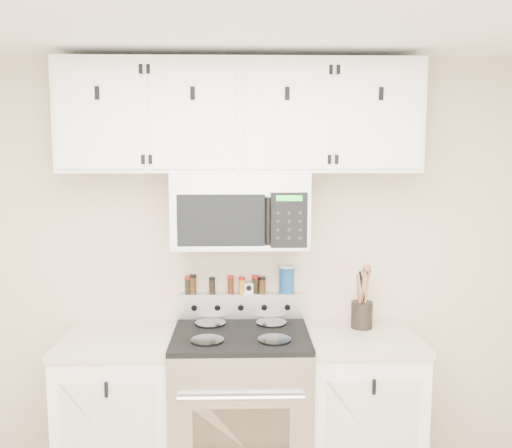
{
  "coord_description": "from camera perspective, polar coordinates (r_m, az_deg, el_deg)",
  "views": [
    {
      "loc": [
        0.01,
        -1.66,
        1.98
      ],
      "look_at": [
        0.09,
        1.45,
        1.56
      ],
      "focal_mm": 40.0,
      "sensor_mm": 36.0,
      "label": 1
    }
  ],
  "objects": [
    {
      "name": "back_wall",
      "position": [
        3.49,
        -1.54,
        -4.39
      ],
      "size": [
        3.5,
        0.01,
        2.5
      ],
      "primitive_type": "cube",
      "color": "beige",
      "rests_on": "floor"
    },
    {
      "name": "range",
      "position": [
        3.43,
        -1.49,
        -18.09
      ],
      "size": [
        0.76,
        0.65,
        1.1
      ],
      "color": "#B7B7BA",
      "rests_on": "floor"
    },
    {
      "name": "microwave",
      "position": [
        3.24,
        -1.55,
        1.49
      ],
      "size": [
        0.76,
        0.44,
        0.42
      ],
      "color": "#9E9EA3",
      "rests_on": "back_wall"
    },
    {
      "name": "spice_jar_3",
      "position": [
        3.47,
        -2.55,
        -6.05
      ],
      "size": [
        0.04,
        0.04,
        0.11
      ],
      "color": "#432010",
      "rests_on": "range"
    },
    {
      "name": "base_cabinet_left",
      "position": [
        3.53,
        -13.34,
        -17.98
      ],
      "size": [
        0.64,
        0.62,
        0.92
      ],
      "color": "white",
      "rests_on": "floor"
    },
    {
      "name": "spice_jar_5",
      "position": [
        3.47,
        -0.07,
        -6.04
      ],
      "size": [
        0.04,
        0.04,
        0.11
      ],
      "color": "black",
      "rests_on": "range"
    },
    {
      "name": "spice_jar_0",
      "position": [
        3.49,
        -6.81,
        -6.05
      ],
      "size": [
        0.04,
        0.04,
        0.11
      ],
      "color": "black",
      "rests_on": "range"
    },
    {
      "name": "utensil_crock",
      "position": [
        3.45,
        10.54,
        -8.7
      ],
      "size": [
        0.13,
        0.13,
        0.37
      ],
      "color": "black",
      "rests_on": "base_cabinet_right"
    },
    {
      "name": "base_cabinet_right",
      "position": [
        3.53,
        10.36,
        -17.91
      ],
      "size": [
        0.64,
        0.62,
        0.92
      ],
      "color": "white",
      "rests_on": "floor"
    },
    {
      "name": "spice_jar_1",
      "position": [
        3.48,
        -6.33,
        -5.99
      ],
      "size": [
        0.04,
        0.04,
        0.12
      ],
      "color": "#3C260E",
      "rests_on": "range"
    },
    {
      "name": "salt_canister",
      "position": [
        3.48,
        3.09,
        -5.53
      ],
      "size": [
        0.09,
        0.09,
        0.17
      ],
      "color": "#144B8A",
      "rests_on": "range"
    },
    {
      "name": "kitchen_timer",
      "position": [
        3.48,
        -0.73,
        -6.41
      ],
      "size": [
        0.06,
        0.05,
        0.06
      ],
      "primitive_type": "cube",
      "rotation": [
        0.0,
        0.0,
        -0.01
      ],
      "color": "silver",
      "rests_on": "range"
    },
    {
      "name": "upper_cabinets",
      "position": [
        3.25,
        -1.6,
        10.7
      ],
      "size": [
        2.0,
        0.35,
        0.62
      ],
      "color": "white",
      "rests_on": "back_wall"
    },
    {
      "name": "spice_jar_4",
      "position": [
        3.47,
        -1.41,
        -6.13
      ],
      "size": [
        0.04,
        0.04,
        0.1
      ],
      "color": "#C38116",
      "rests_on": "range"
    },
    {
      "name": "spice_jar_6",
      "position": [
        3.48,
        0.63,
        -6.11
      ],
      "size": [
        0.04,
        0.04,
        0.1
      ],
      "color": "#422A0F",
      "rests_on": "range"
    },
    {
      "name": "spice_jar_2",
      "position": [
        3.48,
        -4.42,
        -6.12
      ],
      "size": [
        0.04,
        0.04,
        0.1
      ],
      "color": "black",
      "rests_on": "range"
    }
  ]
}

